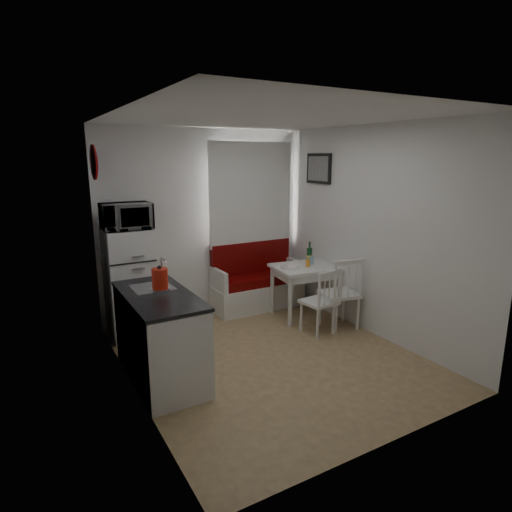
% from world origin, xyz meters
% --- Properties ---
extents(floor, '(3.00, 3.50, 0.02)m').
position_xyz_m(floor, '(0.00, 0.00, 0.00)').
color(floor, '#91764D').
rests_on(floor, ground).
extents(ceiling, '(3.00, 3.50, 0.02)m').
position_xyz_m(ceiling, '(0.00, 0.00, 2.60)').
color(ceiling, white).
rests_on(ceiling, wall_back).
extents(wall_back, '(3.00, 0.02, 2.60)m').
position_xyz_m(wall_back, '(0.00, 1.75, 1.30)').
color(wall_back, white).
rests_on(wall_back, floor).
extents(wall_front, '(3.00, 0.02, 2.60)m').
position_xyz_m(wall_front, '(0.00, -1.75, 1.30)').
color(wall_front, white).
rests_on(wall_front, floor).
extents(wall_left, '(0.02, 3.50, 2.60)m').
position_xyz_m(wall_left, '(-1.50, 0.00, 1.30)').
color(wall_left, white).
rests_on(wall_left, floor).
extents(wall_right, '(0.02, 3.50, 2.60)m').
position_xyz_m(wall_right, '(1.50, 0.00, 1.30)').
color(wall_right, white).
rests_on(wall_right, floor).
extents(window, '(1.22, 0.06, 1.47)m').
position_xyz_m(window, '(0.70, 1.72, 1.62)').
color(window, white).
rests_on(window, wall_back).
extents(curtain, '(1.35, 0.02, 1.50)m').
position_xyz_m(curtain, '(0.70, 1.65, 1.68)').
color(curtain, white).
rests_on(curtain, wall_back).
extents(kitchen_counter, '(0.62, 1.32, 1.16)m').
position_xyz_m(kitchen_counter, '(-1.20, 0.16, 0.46)').
color(kitchen_counter, white).
rests_on(kitchen_counter, floor).
extents(wall_sign, '(0.03, 0.40, 0.40)m').
position_xyz_m(wall_sign, '(-1.47, 1.45, 2.15)').
color(wall_sign, '#192A98').
rests_on(wall_sign, wall_left).
extents(picture_frame, '(0.04, 0.52, 0.42)m').
position_xyz_m(picture_frame, '(1.48, 1.10, 2.05)').
color(picture_frame, black).
rests_on(picture_frame, wall_right).
extents(bench, '(1.36, 0.52, 0.98)m').
position_xyz_m(bench, '(0.70, 1.51, 0.32)').
color(bench, white).
rests_on(bench, floor).
extents(dining_table, '(1.05, 0.80, 0.73)m').
position_xyz_m(dining_table, '(1.17, 0.86, 0.65)').
color(dining_table, white).
rests_on(dining_table, floor).
extents(chair_left, '(0.44, 0.42, 0.46)m').
position_xyz_m(chair_left, '(0.92, 0.20, 0.53)').
color(chair_left, white).
rests_on(chair_left, floor).
extents(chair_right, '(0.51, 0.49, 0.51)m').
position_xyz_m(chair_right, '(1.25, 0.19, 0.59)').
color(chair_right, white).
rests_on(chair_right, floor).
extents(fridge, '(0.55, 0.55, 1.36)m').
position_xyz_m(fridge, '(-1.18, 1.40, 0.68)').
color(fridge, white).
rests_on(fridge, floor).
extents(microwave, '(0.57, 0.39, 0.32)m').
position_xyz_m(microwave, '(-1.18, 1.35, 1.52)').
color(microwave, white).
rests_on(microwave, fridge).
extents(kettle, '(0.19, 0.19, 0.25)m').
position_xyz_m(kettle, '(-1.15, 0.22, 1.03)').
color(kettle, red).
rests_on(kettle, kitchen_counter).
extents(wine_bottle, '(0.08, 0.08, 0.31)m').
position_xyz_m(wine_bottle, '(1.25, 0.96, 0.88)').
color(wine_bottle, '#154423').
rests_on(wine_bottle, dining_table).
extents(drinking_glass_orange, '(0.06, 0.06, 0.10)m').
position_xyz_m(drinking_glass_orange, '(1.12, 0.81, 0.78)').
color(drinking_glass_orange, orange).
rests_on(drinking_glass_orange, dining_table).
extents(drinking_glass_blue, '(0.06, 0.06, 0.11)m').
position_xyz_m(drinking_glass_blue, '(1.25, 0.91, 0.78)').
color(drinking_glass_blue, '#77AFCB').
rests_on(drinking_glass_blue, dining_table).
extents(plate, '(0.26, 0.26, 0.02)m').
position_xyz_m(plate, '(0.87, 0.88, 0.74)').
color(plate, white).
rests_on(plate, dining_table).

